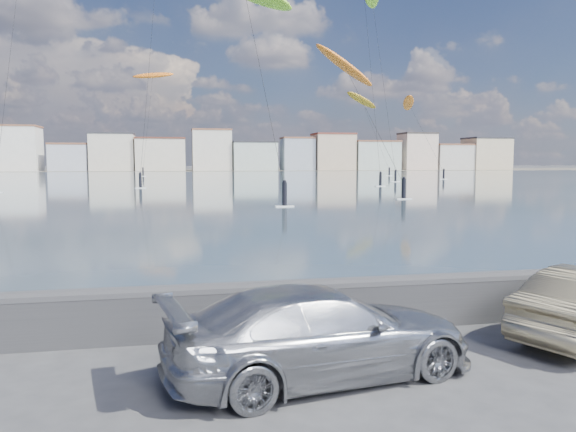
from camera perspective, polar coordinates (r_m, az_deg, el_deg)
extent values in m
plane|color=#333335|center=(8.67, -1.33, -17.40)|extent=(700.00, 700.00, 0.00)
cube|color=#2C4950|center=(99.43, -10.58, 3.59)|extent=(500.00, 177.00, 0.00)
cube|color=#4C473D|center=(207.89, -11.02, 4.60)|extent=(500.00, 60.00, 0.00)
cube|color=#28282B|center=(11.05, -3.81, -9.83)|extent=(400.00, 0.35, 0.90)
cylinder|color=#28282B|center=(10.94, -3.83, -7.56)|extent=(400.00, 0.36, 0.36)
cube|color=white|center=(200.27, -26.02, 6.10)|extent=(15.00, 12.00, 14.00)
cube|color=brown|center=(200.53, -26.11, 8.19)|extent=(15.30, 12.24, 0.60)
cube|color=#B2B7C6|center=(196.76, -21.31, 5.51)|extent=(12.00, 10.00, 8.50)
cube|color=brown|center=(196.83, -21.35, 6.83)|extent=(12.24, 10.20, 0.60)
cube|color=beige|center=(194.92, -17.39, 6.15)|extent=(14.00, 11.00, 12.00)
cube|color=#2D2D33|center=(195.10, -17.45, 8.00)|extent=(14.28, 11.22, 0.60)
cube|color=beige|center=(193.92, -12.80, 6.05)|extent=(16.00, 13.00, 10.50)
cube|color=#562D23|center=(194.06, -12.84, 7.69)|extent=(16.32, 13.26, 0.60)
cube|color=beige|center=(194.28, -7.76, 6.58)|extent=(13.00, 10.00, 13.50)
cube|color=brown|center=(194.53, -7.79, 8.65)|extent=(13.26, 10.20, 0.60)
cube|color=#B7C6BC|center=(195.72, -3.49, 6.03)|extent=(15.00, 12.00, 9.50)
cube|color=#2D2D33|center=(195.82, -3.50, 7.50)|extent=(15.30, 12.24, 0.60)
cube|color=#9EA8B7|center=(198.45, 0.97, 6.25)|extent=(11.00, 9.00, 11.00)
cube|color=brown|center=(198.60, 0.97, 7.92)|extent=(11.22, 9.18, 0.60)
cube|color=#CCB293|center=(201.64, 4.61, 6.43)|extent=(14.00, 11.00, 12.50)
cube|color=brown|center=(201.84, 4.62, 8.29)|extent=(14.28, 11.22, 0.60)
cube|color=#B7C6BC|center=(206.42, 8.77, 6.02)|extent=(16.00, 12.00, 10.00)
cube|color=brown|center=(206.53, 8.79, 7.49)|extent=(16.32, 12.24, 0.60)
cube|color=beige|center=(212.67, 12.98, 6.33)|extent=(12.00, 10.00, 13.00)
cube|color=#383330|center=(212.88, 13.02, 8.16)|extent=(12.24, 10.20, 0.60)
cube|color=beige|center=(218.54, 16.21, 5.71)|extent=(14.00, 11.00, 9.00)
cube|color=brown|center=(218.62, 16.24, 6.96)|extent=(14.28, 11.22, 0.60)
cube|color=beige|center=(225.61, 19.50, 5.92)|extent=(15.00, 12.00, 11.50)
cube|color=#2D2D33|center=(225.76, 19.55, 7.45)|extent=(15.30, 12.24, 0.60)
imported|color=#A1A2A8|center=(8.97, 3.35, -11.73)|extent=(5.24, 2.91, 1.44)
cylinder|color=black|center=(74.65, -26.51, 13.35)|extent=(0.22, 14.48, 25.75)
ellipsoid|color=orange|center=(65.17, 5.74, 14.98)|extent=(7.20, 2.47, 5.15)
cube|color=white|center=(50.50, 11.67, 1.73)|extent=(1.40, 0.42, 0.08)
cylinder|color=black|center=(50.45, 11.69, 2.75)|extent=(0.36, 0.36, 1.70)
sphere|color=black|center=(50.42, 11.71, 3.77)|extent=(0.28, 0.28, 0.28)
cylinder|color=black|center=(57.43, 8.39, 9.83)|extent=(0.98, 15.15, 12.73)
cube|color=white|center=(41.40, -0.35, 1.01)|extent=(1.40, 0.42, 0.08)
cylinder|color=black|center=(41.34, -0.35, 2.25)|extent=(0.36, 0.36, 1.70)
sphere|color=black|center=(41.30, -0.35, 3.50)|extent=(0.28, 0.28, 0.28)
cylinder|color=black|center=(48.02, -2.66, 13.87)|extent=(1.33, 12.94, 17.97)
cube|color=white|center=(75.29, 9.36, 3.02)|extent=(1.40, 0.42, 0.08)
cylinder|color=black|center=(75.25, 9.37, 3.70)|extent=(0.36, 0.36, 1.70)
sphere|color=black|center=(75.23, 9.38, 4.39)|extent=(0.28, 0.28, 0.28)
cylinder|color=black|center=(79.51, 8.49, 13.78)|extent=(0.23, 7.52, 26.89)
ellipsoid|color=orange|center=(120.06, 12.13, 11.17)|extent=(4.53, 7.79, 3.09)
cube|color=white|center=(106.58, 15.52, 3.64)|extent=(1.40, 0.42, 0.08)
cylinder|color=black|center=(106.56, 15.54, 4.12)|extent=(0.36, 0.36, 1.70)
sphere|color=black|center=(106.54, 15.55, 4.60)|extent=(0.28, 0.28, 0.28)
cylinder|color=black|center=(113.05, 13.75, 7.95)|extent=(0.87, 14.71, 13.95)
ellipsoid|color=orange|center=(140.79, -13.57, 13.72)|extent=(11.20, 7.95, 2.26)
cube|color=white|center=(126.31, -14.50, 3.94)|extent=(1.40, 0.42, 0.08)
cylinder|color=black|center=(126.29, -14.51, 4.35)|extent=(0.36, 0.36, 1.70)
sphere|color=black|center=(126.27, -14.52, 4.76)|extent=(0.28, 0.28, 0.28)
cylinder|color=black|center=(133.10, -14.02, 9.37)|extent=(2.13, 13.22, 22.27)
cube|color=white|center=(71.51, -14.75, 2.77)|extent=(1.40, 0.42, 0.08)
cylinder|color=black|center=(71.47, -14.77, 3.49)|extent=(0.36, 0.36, 1.70)
sphere|color=black|center=(71.45, -14.79, 4.21)|extent=(0.28, 0.28, 0.28)
cylinder|color=black|center=(75.78, -13.98, 14.01)|extent=(2.35, 7.19, 26.68)
cube|color=white|center=(91.61, 10.85, 3.45)|extent=(1.40, 0.42, 0.08)
cylinder|color=black|center=(91.58, 10.86, 4.01)|extent=(0.36, 0.36, 1.70)
sphere|color=black|center=(91.56, 10.87, 4.57)|extent=(0.28, 0.28, 0.28)
cylinder|color=black|center=(95.03, 9.63, 13.43)|extent=(2.31, 6.51, 30.20)
ellipsoid|color=#BF8C19|center=(135.48, 7.47, 11.60)|extent=(8.44, 3.74, 5.01)
cube|color=white|center=(127.62, 10.24, 4.05)|extent=(1.40, 0.42, 0.08)
cylinder|color=black|center=(127.60, 10.25, 4.45)|extent=(0.36, 0.36, 1.70)
sphere|color=black|center=(127.59, 10.26, 4.86)|extent=(0.28, 0.28, 0.28)
cylinder|color=black|center=(131.25, 8.83, 8.21)|extent=(3.71, 9.00, 16.29)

